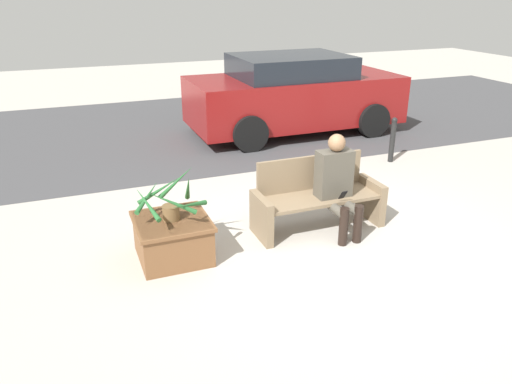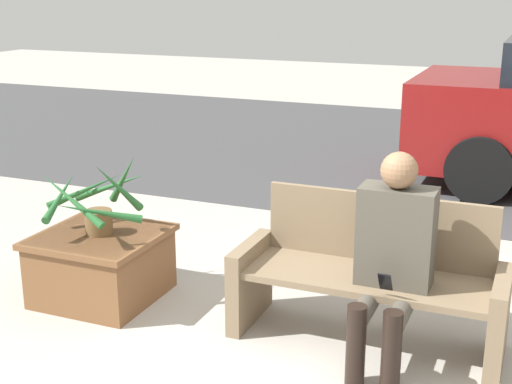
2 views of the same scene
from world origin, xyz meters
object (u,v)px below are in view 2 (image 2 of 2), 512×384
(bench, at_px, (369,278))
(potted_plant, at_px, (97,202))
(person_seated, at_px, (392,252))
(planter_box, at_px, (101,263))

(bench, distance_m, potted_plant, 1.83)
(person_seated, xyz_separation_m, potted_plant, (-1.97, 0.06, 0.03))
(bench, xyz_separation_m, potted_plant, (-1.81, -0.12, 0.29))
(person_seated, bearing_deg, bench, 131.11)
(bench, height_order, planter_box, bench)
(bench, height_order, person_seated, person_seated)
(planter_box, distance_m, potted_plant, 0.43)
(planter_box, bearing_deg, bench, 4.04)
(person_seated, relative_size, planter_box, 1.52)
(person_seated, relative_size, potted_plant, 1.54)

